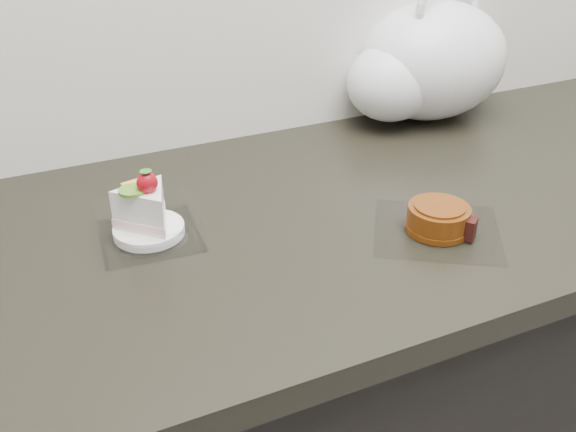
# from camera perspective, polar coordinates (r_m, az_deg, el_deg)

# --- Properties ---
(counter) EXTENTS (2.04, 0.64, 0.90)m
(counter) POSITION_cam_1_polar(r_m,az_deg,el_deg) (1.31, 7.06, -15.65)
(counter) COLOR black
(counter) RESTS_ON ground
(cake_tray) EXTENTS (0.15, 0.15, 0.11)m
(cake_tray) POSITION_cam_1_polar(r_m,az_deg,el_deg) (0.92, -12.38, -0.27)
(cake_tray) COLOR white
(cake_tray) RESTS_ON counter
(mooncake_wrap) EXTENTS (0.24, 0.24, 0.04)m
(mooncake_wrap) POSITION_cam_1_polar(r_m,az_deg,el_deg) (0.94, 13.27, -0.43)
(mooncake_wrap) COLOR white
(mooncake_wrap) RESTS_ON counter
(plastic_bag) EXTENTS (0.40, 0.32, 0.28)m
(plastic_bag) POSITION_cam_1_polar(r_m,az_deg,el_deg) (1.31, 12.12, 13.09)
(plastic_bag) COLOR white
(plastic_bag) RESTS_ON counter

